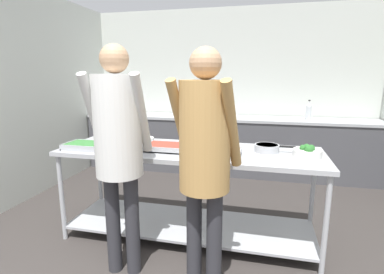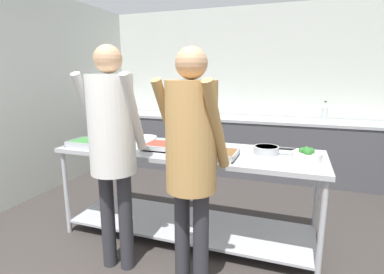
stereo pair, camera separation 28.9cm
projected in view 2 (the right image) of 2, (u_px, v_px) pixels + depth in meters
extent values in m
cube|color=silver|center=(244.00, 90.00, 5.00)|extent=(4.78, 0.06, 2.65)
cube|color=silver|center=(37.00, 94.00, 3.91)|extent=(0.06, 4.16, 2.65)
cube|color=#4C4C51|center=(238.00, 147.00, 4.84)|extent=(4.62, 0.62, 0.87)
cube|color=#ADAFB5|center=(239.00, 119.00, 4.75)|extent=(4.62, 0.65, 0.04)
cube|color=black|center=(260.00, 119.00, 4.64)|extent=(0.51, 0.41, 0.02)
cube|color=#ADAFB5|center=(188.00, 151.00, 2.83)|extent=(2.45, 0.78, 0.04)
cube|color=#ADAFB5|center=(189.00, 224.00, 2.98)|extent=(2.37, 0.70, 0.02)
cylinder|color=#ADAFB5|center=(66.00, 193.00, 2.98)|extent=(0.04, 0.04, 0.85)
cylinder|color=#ADAFB5|center=(321.00, 233.00, 2.22)|extent=(0.04, 0.04, 0.85)
cylinder|color=#ADAFB5|center=(107.00, 172.00, 3.62)|extent=(0.04, 0.04, 0.85)
cylinder|color=#ADAFB5|center=(316.00, 198.00, 2.85)|extent=(0.04, 0.04, 0.85)
cube|color=#ADAFB5|center=(93.00, 145.00, 2.96)|extent=(0.44, 0.28, 0.01)
cube|color=#387A38|center=(92.00, 143.00, 2.95)|extent=(0.42, 0.25, 0.04)
cube|color=#ADAFB5|center=(84.00, 146.00, 2.83)|extent=(0.44, 0.01, 0.05)
cube|color=#ADAFB5|center=(101.00, 141.00, 3.08)|extent=(0.44, 0.01, 0.05)
cube|color=#ADAFB5|center=(75.00, 142.00, 3.02)|extent=(0.01, 0.28, 0.05)
cube|color=#ADAFB5|center=(111.00, 145.00, 2.88)|extent=(0.01, 0.28, 0.05)
cylinder|color=white|center=(145.00, 140.00, 3.18)|extent=(0.25, 0.25, 0.01)
cylinder|color=white|center=(145.00, 139.00, 3.17)|extent=(0.25, 0.25, 0.01)
cylinder|color=white|center=(145.00, 138.00, 3.17)|extent=(0.25, 0.25, 0.01)
cylinder|color=white|center=(145.00, 137.00, 3.17)|extent=(0.25, 0.25, 0.01)
cube|color=#ADAFB5|center=(169.00, 149.00, 2.82)|extent=(0.45, 0.28, 0.01)
cube|color=#B23D2D|center=(169.00, 146.00, 2.81)|extent=(0.43, 0.26, 0.04)
cube|color=#ADAFB5|center=(163.00, 150.00, 2.69)|extent=(0.45, 0.01, 0.05)
cube|color=#ADAFB5|center=(175.00, 144.00, 2.94)|extent=(0.45, 0.01, 0.05)
cube|color=#ADAFB5|center=(148.00, 145.00, 2.89)|extent=(0.01, 0.28, 0.05)
cube|color=#ADAFB5|center=(191.00, 148.00, 2.74)|extent=(0.01, 0.28, 0.05)
cube|color=#ADAFB5|center=(213.00, 156.00, 2.57)|extent=(0.40, 0.31, 0.01)
cube|color=brown|center=(213.00, 153.00, 2.57)|extent=(0.38, 0.28, 0.04)
cube|color=#ADAFB5|center=(209.00, 158.00, 2.43)|extent=(0.40, 0.01, 0.05)
cube|color=#ADAFB5|center=(218.00, 150.00, 2.70)|extent=(0.40, 0.01, 0.05)
cube|color=#ADAFB5|center=(192.00, 152.00, 2.63)|extent=(0.01, 0.31, 0.05)
cube|color=#ADAFB5|center=(236.00, 156.00, 2.50)|extent=(0.01, 0.31, 0.05)
cylinder|color=#ADAFB5|center=(266.00, 150.00, 2.67)|extent=(0.22, 0.22, 0.07)
cylinder|color=beige|center=(266.00, 147.00, 2.66)|extent=(0.20, 0.20, 0.01)
cylinder|color=black|center=(288.00, 149.00, 2.60)|extent=(0.14, 0.02, 0.02)
cylinder|color=silver|center=(307.00, 156.00, 2.46)|extent=(0.24, 0.24, 0.07)
sphere|color=#2D702D|center=(311.00, 151.00, 2.44)|extent=(0.06, 0.06, 0.06)
sphere|color=#2D702D|center=(306.00, 150.00, 2.47)|extent=(0.06, 0.06, 0.06)
sphere|color=#2D702D|center=(302.00, 151.00, 2.46)|extent=(0.06, 0.06, 0.06)
sphere|color=#2D702D|center=(308.00, 152.00, 2.40)|extent=(0.07, 0.07, 0.07)
cylinder|color=#2D2D33|center=(182.00, 239.00, 2.19)|extent=(0.11, 0.11, 0.80)
cylinder|color=#2D2D33|center=(201.00, 245.00, 2.11)|extent=(0.11, 0.11, 0.80)
cylinder|color=tan|center=(169.00, 121.00, 2.06)|extent=(0.14, 0.34, 0.60)
cylinder|color=tan|center=(216.00, 126.00, 1.88)|extent=(0.14, 0.34, 0.60)
cylinder|color=tan|center=(191.00, 137.00, 1.99)|extent=(0.35, 0.35, 0.74)
sphere|color=tan|center=(191.00, 63.00, 1.89)|extent=(0.21, 0.21, 0.21)
cylinder|color=#2D2D33|center=(108.00, 219.00, 2.46)|extent=(0.11, 0.11, 0.82)
cylinder|color=#2D2D33|center=(126.00, 221.00, 2.43)|extent=(0.11, 0.11, 0.82)
cylinder|color=silver|center=(89.00, 112.00, 2.31)|extent=(0.10, 0.34, 0.62)
cylinder|color=silver|center=(134.00, 114.00, 2.22)|extent=(0.10, 0.34, 0.62)
cylinder|color=silver|center=(111.00, 125.00, 2.28)|extent=(0.35, 0.35, 0.76)
sphere|color=tan|center=(108.00, 59.00, 2.18)|extent=(0.21, 0.21, 0.21)
cylinder|color=silver|center=(324.00, 115.00, 4.32)|extent=(0.08, 0.08, 0.20)
cone|color=silver|center=(325.00, 105.00, 4.29)|extent=(0.07, 0.07, 0.08)
cylinder|color=black|center=(326.00, 102.00, 4.29)|extent=(0.03, 0.03, 0.02)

